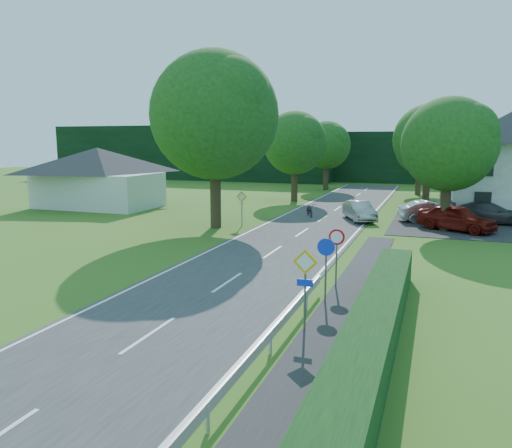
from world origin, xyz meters
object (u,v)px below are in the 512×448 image
at_px(streetlight, 441,161).
at_px(parked_car_grey, 489,213).
at_px(parked_car_red, 457,218).
at_px(parked_car_silver_a, 432,211).
at_px(motorcycle, 310,210).
at_px(moving_car, 359,211).
at_px(parasol, 502,205).

distance_m(streetlight, parked_car_grey, 5.41).
relative_size(parked_car_red, parked_car_silver_a, 1.08).
xyz_separation_m(motorcycle, parked_car_silver_a, (8.88, 0.33, 0.25)).
height_order(moving_car, parked_car_grey, parked_car_grey).
height_order(motorcycle, parked_car_red, parked_car_red).
xyz_separation_m(parked_car_red, parked_car_grey, (2.25, 3.95, -0.10)).
bearing_deg(parked_car_silver_a, motorcycle, 76.24).
relative_size(streetlight, motorcycle, 4.13).
bearing_deg(parked_car_grey, streetlight, 121.09).
bearing_deg(moving_car, motorcycle, 144.60).
bearing_deg(parasol, parked_car_grey, -110.85).
height_order(motorcycle, parasol, parasol).
height_order(motorcycle, parked_car_silver_a, parked_car_silver_a).
xyz_separation_m(streetlight, parasol, (4.56, 5.00, -3.42)).
bearing_deg(parked_car_grey, motorcycle, 95.98).
distance_m(moving_car, parked_car_grey, 8.98).
bearing_deg(streetlight, parked_car_red, -58.88).
relative_size(moving_car, parked_car_red, 0.86).
bearing_deg(streetlight, parasol, 47.60).
distance_m(moving_car, parked_car_red, 6.86).
xyz_separation_m(streetlight, motorcycle, (-9.26, 0.85, -3.91)).
relative_size(parked_car_red, parked_car_grey, 0.96).
bearing_deg(parked_car_red, streetlight, 59.30).
height_order(parked_car_silver_a, parasol, parasol).
relative_size(motorcycle, parked_car_red, 0.39).
relative_size(streetlight, parked_car_red, 1.61).
distance_m(motorcycle, parked_car_silver_a, 8.88).
distance_m(parked_car_red, parasol, 7.73).
distance_m(parked_car_red, parked_car_grey, 4.54).
height_order(streetlight, moving_car, streetlight).
bearing_deg(parked_car_grey, parasol, -20.06).
bearing_deg(motorcycle, parasol, -8.00).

